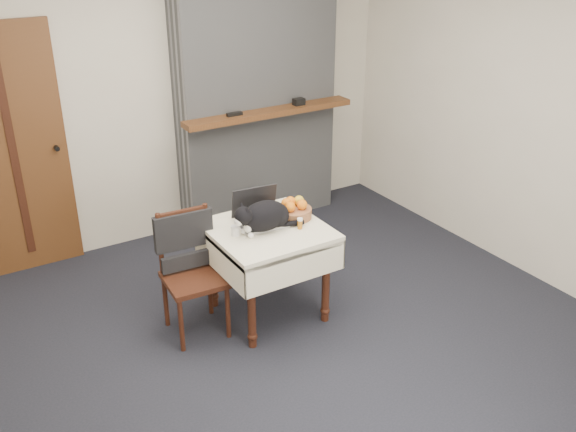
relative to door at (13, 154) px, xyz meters
name	(u,v)px	position (x,y,z in m)	size (l,w,h in m)	color
ground	(276,341)	(1.20, -1.97, -1.00)	(4.50, 4.50, 0.00)	black
room_shell	(237,75)	(1.20, -1.51, 0.76)	(4.52, 4.01, 2.61)	beige
door	(13,154)	(0.00, 0.00, 0.00)	(0.82, 0.10, 2.00)	brown
chimney	(257,85)	(2.10, -0.13, 0.30)	(1.62, 0.48, 2.60)	gray
side_table	(268,242)	(1.33, -1.64, -0.41)	(0.78, 0.78, 0.70)	#3B1C10
laptop	(259,214)	(1.33, -1.53, -0.24)	(0.36, 0.32, 0.25)	#B7B7BC
cat	(265,216)	(1.31, -1.66, -0.19)	(0.52, 0.23, 0.25)	black
cream_jar	(235,231)	(1.09, -1.62, -0.27)	(0.06, 0.06, 0.07)	silver
pill_bottle	(300,223)	(1.52, -1.77, -0.26)	(0.04, 0.04, 0.08)	#A35F14
fruit_basket	(294,210)	(1.58, -1.59, -0.24)	(0.25, 0.25, 0.14)	#96603C
desk_clutter	(286,218)	(1.53, -1.57, -0.30)	(0.13, 0.01, 0.01)	black
chair	(188,255)	(0.79, -1.49, -0.43)	(0.43, 0.42, 0.89)	#3B1C10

